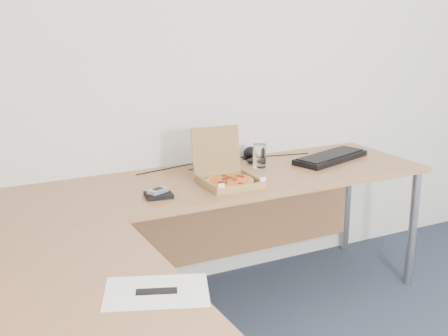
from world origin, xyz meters
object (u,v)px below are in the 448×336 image
keyboard (331,158)px  wallet (159,195)px  drinking_glass (260,156)px  desk (180,222)px  pizza_box (228,178)px

keyboard → wallet: 1.17m
wallet → keyboard: bearing=16.7°
drinking_glass → desk: bearing=-143.8°
pizza_box → wallet: pizza_box is taller
pizza_box → drinking_glass: bearing=37.1°
pizza_box → wallet: (-0.39, -0.03, -0.02)m
pizza_box → drinking_glass: (0.31, 0.21, 0.03)m
desk → keyboard: bearing=21.7°
desk → wallet: (0.01, 0.28, 0.04)m
desk → wallet: 0.28m
keyboard → wallet: keyboard is taller
drinking_glass → keyboard: 0.46m
pizza_box → drinking_glass: 0.38m
pizza_box → keyboard: (0.76, 0.15, -0.02)m
desk → drinking_glass: (0.71, 0.52, 0.10)m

